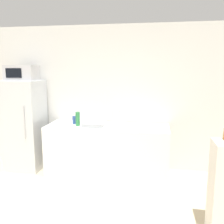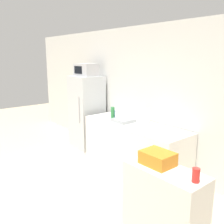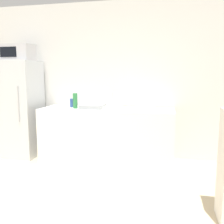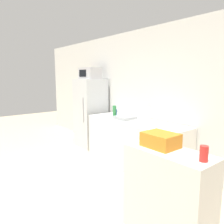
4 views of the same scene
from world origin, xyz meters
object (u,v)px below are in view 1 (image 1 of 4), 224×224
at_px(paper_towel_roll, 116,117).
at_px(microwave, 22,73).
at_px(refrigerator, 25,125).
at_px(bottle_short, 74,120).
at_px(bottle_tall, 78,119).

bearing_deg(paper_towel_roll, microwave, -174.41).
xyz_separation_m(refrigerator, bottle_short, (0.95, 0.00, 0.13)).
bearing_deg(bottle_tall, paper_towel_roll, 24.32).
distance_m(microwave, bottle_short, 1.25).
bearing_deg(microwave, paper_towel_roll, 5.59).
bearing_deg(microwave, bottle_tall, -6.15).
bearing_deg(bottle_tall, microwave, 173.85).
bearing_deg(microwave, bottle_short, 0.11).
distance_m(bottle_short, paper_towel_roll, 0.73).
bearing_deg(refrigerator, bottle_tall, -6.22).
relative_size(microwave, bottle_short, 3.71).
bearing_deg(bottle_short, refrigerator, -179.97).
distance_m(refrigerator, bottle_tall, 1.07).
bearing_deg(bottle_short, bottle_tall, -48.38).
bearing_deg(bottle_short, paper_towel_roll, 12.71).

